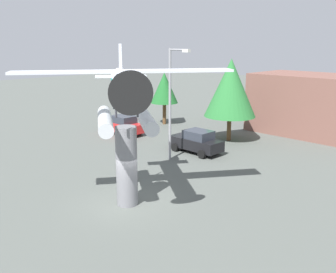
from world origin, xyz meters
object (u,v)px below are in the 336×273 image
at_px(floatplane_monument, 125,94).
at_px(car_near_red, 123,125).
at_px(car_mid_black, 196,141).
at_px(storefront_building, 313,105).
at_px(streetlight_primary, 172,97).
at_px(tree_west, 164,88).
at_px(display_pedestal, 127,166).
at_px(tree_east, 231,88).

distance_m(floatplane_monument, car_near_red, 16.43).
height_order(car_mid_black, storefront_building, storefront_building).
xyz_separation_m(car_mid_black, streetlight_primary, (-0.06, -2.62, 3.67)).
distance_m(floatplane_monument, streetlight_primary, 8.30).
bearing_deg(tree_west, car_near_red, -85.05).
relative_size(display_pedestal, tree_west, 0.79).
distance_m(car_near_red, car_mid_black, 8.61).
relative_size(car_near_red, tree_east, 0.61).
relative_size(tree_west, tree_east, 0.76).
bearing_deg(car_mid_black, storefront_building, -105.53).
relative_size(car_mid_black, storefront_building, 0.40).
relative_size(display_pedestal, tree_east, 0.60).
height_order(car_near_red, tree_west, tree_west).
relative_size(display_pedestal, storefront_building, 0.39).
distance_m(storefront_building, tree_east, 8.58).
height_order(display_pedestal, tree_west, tree_west).
bearing_deg(storefront_building, car_mid_black, -105.53).
bearing_deg(tree_west, tree_east, -5.08).
xyz_separation_m(streetlight_primary, tree_west, (-9.05, 8.18, -0.85)).
relative_size(floatplane_monument, tree_west, 1.74).
bearing_deg(car_near_red, car_mid_black, -178.13).
height_order(floatplane_monument, tree_west, floatplane_monument).
bearing_deg(tree_east, tree_west, 174.92).
bearing_deg(car_near_red, streetlight_primary, 164.71).
relative_size(floatplane_monument, streetlight_primary, 1.17).
bearing_deg(streetlight_primary, display_pedestal, -62.31).
xyz_separation_m(storefront_building, tree_east, (-3.88, -7.43, 1.81)).
relative_size(floatplane_monument, car_near_red, 2.18).
distance_m(car_mid_black, tree_west, 11.04).
xyz_separation_m(floatplane_monument, storefront_building, (-0.40, 22.07, -3.13)).
height_order(display_pedestal, floatplane_monument, floatplane_monument).
height_order(tree_west, tree_east, tree_east).
xyz_separation_m(car_mid_black, tree_east, (-0.48, 4.79, 3.62)).
xyz_separation_m(floatplane_monument, car_near_red, (-12.41, 9.57, -4.94)).
height_order(storefront_building, tree_west, storefront_building).
bearing_deg(floatplane_monument, car_near_red, 177.23).
bearing_deg(streetlight_primary, floatplane_monument, -61.89).
bearing_deg(floatplane_monument, storefront_building, 125.91).
relative_size(floatplane_monument, car_mid_black, 2.18).
distance_m(car_mid_black, streetlight_primary, 4.51).
distance_m(car_near_red, tree_east, 10.24).
height_order(storefront_building, tree_east, tree_east).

